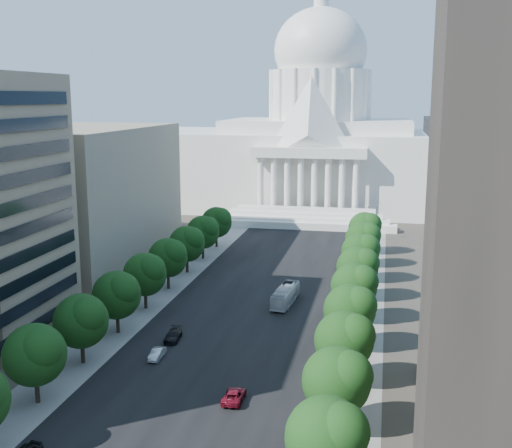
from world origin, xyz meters
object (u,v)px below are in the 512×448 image
Objects in this scene: car_silver at (157,354)px; car_dark_b at (173,336)px; car_red at (234,396)px; city_bus at (285,295)px.

car_dark_b is at bearing 89.86° from car_silver.
car_red is at bearing -57.28° from car_dark_b.
car_red is 22.28m from car_dark_b.
city_bus is (14.03, 27.73, 0.91)m from car_silver.
car_red is at bearing -37.48° from car_silver.
car_dark_b is (-13.73, 17.54, 0.03)m from car_red.
car_dark_b reaches higher than car_silver.
car_silver is at bearing -111.68° from city_bus.
car_red is at bearing -85.32° from city_bus.
city_bus is at bearing 50.39° from car_dark_b.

